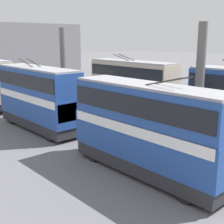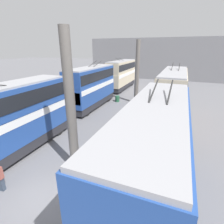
{
  "view_description": "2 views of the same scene",
  "coord_description": "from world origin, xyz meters",
  "px_view_note": "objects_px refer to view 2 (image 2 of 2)",
  "views": [
    {
      "loc": [
        -8.15,
        17.32,
        7.48
      ],
      "look_at": [
        9.92,
        1.06,
        1.67
      ],
      "focal_mm": 50.0,
      "sensor_mm": 36.0,
      "label": 1
    },
    {
      "loc": [
        -5.2,
        -5.75,
        7.32
      ],
      "look_at": [
        7.9,
        -0.53,
        2.19
      ],
      "focal_mm": 28.0,
      "sensor_mm": 36.0,
      "label": 2
    }
  ],
  "objects_px": {
    "oil_drum": "(117,99)",
    "bus_right_near": "(10,116)",
    "bus_right_mid": "(91,85)",
    "bus_left_near": "(153,154)",
    "person_aisle_midway": "(113,131)",
    "bus_left_far": "(172,93)",
    "person_by_left_row": "(108,183)",
    "bus_right_far": "(122,73)"
  },
  "relations": [
    {
      "from": "bus_right_near",
      "to": "person_aisle_midway",
      "type": "bearing_deg",
      "value": -54.68
    },
    {
      "from": "bus_right_near",
      "to": "person_aisle_midway",
      "type": "height_order",
      "value": "bus_right_near"
    },
    {
      "from": "bus_right_near",
      "to": "bus_right_far",
      "type": "bearing_deg",
      "value": 0.0
    },
    {
      "from": "bus_left_far",
      "to": "bus_right_far",
      "type": "relative_size",
      "value": 0.98
    },
    {
      "from": "bus_right_far",
      "to": "person_aisle_midway",
      "type": "relative_size",
      "value": 6.0
    },
    {
      "from": "bus_right_mid",
      "to": "oil_drum",
      "type": "relative_size",
      "value": 10.92
    },
    {
      "from": "person_aisle_midway",
      "to": "bus_right_far",
      "type": "bearing_deg",
      "value": 156.0
    },
    {
      "from": "person_by_left_row",
      "to": "bus_left_far",
      "type": "bearing_deg",
      "value": -79.57
    },
    {
      "from": "bus_left_far",
      "to": "bus_right_mid",
      "type": "xyz_separation_m",
      "value": [
        0.95,
        9.99,
        -0.05
      ]
    },
    {
      "from": "bus_right_mid",
      "to": "person_by_left_row",
      "type": "bearing_deg",
      "value": -149.2
    },
    {
      "from": "person_by_left_row",
      "to": "person_aisle_midway",
      "type": "xyz_separation_m",
      "value": [
        5.64,
        1.91,
        0.01
      ]
    },
    {
      "from": "bus_right_mid",
      "to": "person_aisle_midway",
      "type": "relative_size",
      "value": 5.48
    },
    {
      "from": "bus_right_mid",
      "to": "person_aisle_midway",
      "type": "bearing_deg",
      "value": -141.82
    },
    {
      "from": "bus_right_far",
      "to": "person_by_left_row",
      "type": "height_order",
      "value": "bus_right_far"
    },
    {
      "from": "person_aisle_midway",
      "to": "oil_drum",
      "type": "relative_size",
      "value": 1.99
    },
    {
      "from": "bus_right_mid",
      "to": "oil_drum",
      "type": "distance_m",
      "value": 4.8
    },
    {
      "from": "bus_left_far",
      "to": "oil_drum",
      "type": "relative_size",
      "value": 11.69
    },
    {
      "from": "oil_drum",
      "to": "person_aisle_midway",
      "type": "bearing_deg",
      "value": -161.6
    },
    {
      "from": "person_aisle_midway",
      "to": "oil_drum",
      "type": "distance_m",
      "value": 11.62
    },
    {
      "from": "bus_right_far",
      "to": "bus_left_near",
      "type": "bearing_deg",
      "value": -158.34
    },
    {
      "from": "bus_right_mid",
      "to": "oil_drum",
      "type": "bearing_deg",
      "value": -35.07
    },
    {
      "from": "bus_right_mid",
      "to": "person_by_left_row",
      "type": "height_order",
      "value": "bus_right_mid"
    },
    {
      "from": "oil_drum",
      "to": "bus_left_far",
      "type": "bearing_deg",
      "value": -119.43
    },
    {
      "from": "bus_right_mid",
      "to": "bus_right_far",
      "type": "xyz_separation_m",
      "value": [
        12.1,
        0.0,
        0.04
      ]
    },
    {
      "from": "person_aisle_midway",
      "to": "bus_right_near",
      "type": "bearing_deg",
      "value": -95.63
    },
    {
      "from": "oil_drum",
      "to": "bus_left_near",
      "type": "bearing_deg",
      "value": -155.06
    },
    {
      "from": "oil_drum",
      "to": "bus_right_near",
      "type": "bearing_deg",
      "value": 171.23
    },
    {
      "from": "bus_left_far",
      "to": "bus_right_near",
      "type": "height_order",
      "value": "bus_left_far"
    },
    {
      "from": "bus_left_far",
      "to": "person_aisle_midway",
      "type": "distance_m",
      "value": 8.07
    },
    {
      "from": "bus_right_mid",
      "to": "bus_right_far",
      "type": "relative_size",
      "value": 0.91
    },
    {
      "from": "bus_right_near",
      "to": "oil_drum",
      "type": "bearing_deg",
      "value": -8.77
    },
    {
      "from": "person_by_left_row",
      "to": "person_aisle_midway",
      "type": "height_order",
      "value": "person_aisle_midway"
    },
    {
      "from": "bus_left_near",
      "to": "oil_drum",
      "type": "xyz_separation_m",
      "value": [
        16.41,
        7.63,
        -2.57
      ]
    },
    {
      "from": "bus_left_near",
      "to": "bus_right_mid",
      "type": "distance_m",
      "value": 16.44
    },
    {
      "from": "bus_right_mid",
      "to": "bus_right_far",
      "type": "bearing_deg",
      "value": 0.0
    },
    {
      "from": "bus_right_near",
      "to": "person_by_left_row",
      "type": "xyz_separation_m",
      "value": [
        -1.37,
        -7.93,
        -1.99
      ]
    },
    {
      "from": "bus_left_near",
      "to": "person_by_left_row",
      "type": "height_order",
      "value": "bus_left_near"
    },
    {
      "from": "bus_left_far",
      "to": "oil_drum",
      "type": "distance_m",
      "value": 9.12
    },
    {
      "from": "bus_right_near",
      "to": "oil_drum",
      "type": "relative_size",
      "value": 11.4
    },
    {
      "from": "bus_right_near",
      "to": "oil_drum",
      "type": "distance_m",
      "value": 15.66
    },
    {
      "from": "bus_left_near",
      "to": "bus_right_mid",
      "type": "height_order",
      "value": "bus_left_near"
    },
    {
      "from": "bus_right_far",
      "to": "bus_right_near",
      "type": "bearing_deg",
      "value": 180.0
    }
  ]
}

